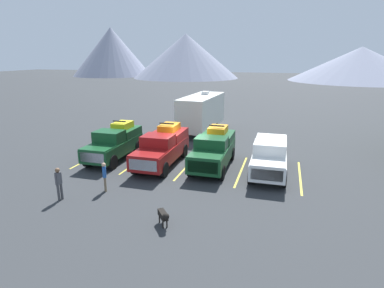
# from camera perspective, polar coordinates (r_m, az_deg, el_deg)

# --- Properties ---
(ground_plane) EXTENTS (240.00, 240.00, 0.00)m
(ground_plane) POSITION_cam_1_polar(r_m,az_deg,el_deg) (20.79, -0.63, -3.76)
(ground_plane) COLOR #2D3033
(pickup_truck_a) EXTENTS (2.12, 5.30, 2.55)m
(pickup_truck_a) POSITION_cam_1_polar(r_m,az_deg,el_deg) (22.30, -13.85, 0.32)
(pickup_truck_a) COLOR #144723
(pickup_truck_a) RESTS_ON ground
(pickup_truck_b) EXTENTS (2.19, 5.82, 2.62)m
(pickup_truck_b) POSITION_cam_1_polar(r_m,az_deg,el_deg) (20.65, -5.37, -0.44)
(pickup_truck_b) COLOR maroon
(pickup_truck_b) RESTS_ON ground
(pickup_truck_c) EXTENTS (2.21, 5.48, 2.58)m
(pickup_truck_c) POSITION_cam_1_polar(r_m,az_deg,el_deg) (20.15, 3.97, -0.92)
(pickup_truck_c) COLOR #144723
(pickup_truck_c) RESTS_ON ground
(pickup_truck_d) EXTENTS (2.12, 5.64, 2.09)m
(pickup_truck_d) POSITION_cam_1_polar(r_m,az_deg,el_deg) (19.64, 13.94, -2.07)
(pickup_truck_d) COLOR white
(pickup_truck_d) RESTS_ON ground
(lot_stripe_a) EXTENTS (0.12, 5.50, 0.01)m
(lot_stripe_a) POSITION_cam_1_polar(r_m,az_deg,el_deg) (23.56, -17.33, -2.11)
(lot_stripe_a) COLOR gold
(lot_stripe_a) RESTS_ON ground
(lot_stripe_b) EXTENTS (0.12, 5.50, 0.01)m
(lot_stripe_b) POSITION_cam_1_polar(r_m,az_deg,el_deg) (21.85, -9.63, -2.99)
(lot_stripe_b) COLOR gold
(lot_stripe_b) RESTS_ON ground
(lot_stripe_c) EXTENTS (0.12, 5.50, 0.01)m
(lot_stripe_c) POSITION_cam_1_polar(r_m,az_deg,el_deg) (20.60, -0.79, -3.93)
(lot_stripe_c) COLOR gold
(lot_stripe_c) RESTS_ON ground
(lot_stripe_d) EXTENTS (0.12, 5.50, 0.01)m
(lot_stripe_d) POSITION_cam_1_polar(r_m,az_deg,el_deg) (19.91, 8.94, -4.85)
(lot_stripe_d) COLOR gold
(lot_stripe_d) RESTS_ON ground
(lot_stripe_e) EXTENTS (0.12, 5.50, 0.01)m
(lot_stripe_e) POSITION_cam_1_polar(r_m,az_deg,el_deg) (19.81, 19.08, -5.66)
(lot_stripe_e) COLOR gold
(lot_stripe_e) RESTS_ON ground
(camper_trailer_a) EXTENTS (2.91, 8.63, 3.69)m
(camper_trailer_a) POSITION_cam_1_polar(r_m,az_deg,el_deg) (29.40, 1.78, 5.98)
(camper_trailer_a) COLOR silver
(camper_trailer_a) RESTS_ON ground
(person_a) EXTENTS (0.28, 0.32, 1.59)m
(person_a) POSITION_cam_1_polar(r_m,az_deg,el_deg) (17.15, -15.65, -5.45)
(person_a) COLOR #726047
(person_a) RESTS_ON ground
(person_b) EXTENTS (0.26, 0.36, 1.69)m
(person_b) POSITION_cam_1_polar(r_m,az_deg,el_deg) (16.86, -23.10, -6.32)
(person_b) COLOR #3F3F42
(person_b) RESTS_ON ground
(dog) EXTENTS (0.72, 0.83, 0.74)m
(dog) POSITION_cam_1_polar(r_m,az_deg,el_deg) (13.50, -5.16, -12.87)
(dog) COLOR black
(dog) RESTS_ON ground
(mountain_ridge) EXTENTS (131.84, 38.58, 16.51)m
(mountain_ridge) POSITION_cam_1_polar(r_m,az_deg,el_deg) (100.06, 15.14, 15.25)
(mountain_ridge) COLOR gray
(mountain_ridge) RESTS_ON ground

